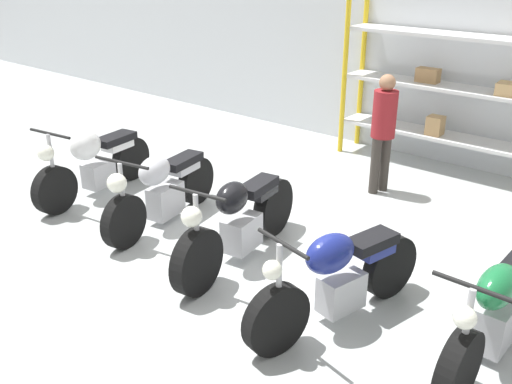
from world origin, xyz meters
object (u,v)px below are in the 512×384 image
(motorcycle_black, at_px, (239,222))
(motorcycle_blue, at_px, (338,277))
(motorcycle_silver, at_px, (162,189))
(motorcycle_green, at_px, (497,310))
(motorcycle_white, at_px, (94,162))
(shelving_rack, at_px, (455,87))
(person_browsing, at_px, (384,125))

(motorcycle_black, height_order, motorcycle_blue, motorcycle_black)
(motorcycle_silver, bearing_deg, motorcycle_black, 76.01)
(motorcycle_black, distance_m, motorcycle_blue, 1.43)
(motorcycle_silver, bearing_deg, motorcycle_green, 80.88)
(motorcycle_blue, relative_size, motorcycle_green, 0.97)
(motorcycle_white, height_order, motorcycle_blue, motorcycle_white)
(shelving_rack, height_order, motorcycle_black, shelving_rack)
(motorcycle_white, xyz_separation_m, motorcycle_silver, (1.37, -0.01, -0.02))
(motorcycle_white, relative_size, motorcycle_green, 0.97)
(motorcycle_silver, relative_size, motorcycle_green, 0.97)
(shelving_rack, distance_m, motorcycle_black, 4.18)
(motorcycle_white, distance_m, motorcycle_blue, 4.10)
(shelving_rack, relative_size, motorcycle_green, 1.59)
(motorcycle_green, relative_size, person_browsing, 1.27)
(motorcycle_silver, bearing_deg, motorcycle_blue, 72.38)
(shelving_rack, height_order, person_browsing, shelving_rack)
(shelving_rack, distance_m, motorcycle_blue, 4.47)
(shelving_rack, height_order, motorcycle_silver, shelving_rack)
(shelving_rack, distance_m, motorcycle_silver, 4.48)
(shelving_rack, bearing_deg, motorcycle_green, -62.44)
(shelving_rack, relative_size, person_browsing, 2.02)
(motorcycle_silver, height_order, motorcycle_blue, motorcycle_blue)
(motorcycle_blue, bearing_deg, motorcycle_green, 121.95)
(motorcycle_green, bearing_deg, motorcycle_silver, -87.83)
(motorcycle_white, xyz_separation_m, motorcycle_green, (5.32, 0.06, -0.04))
(motorcycle_green, bearing_deg, person_browsing, -135.01)
(motorcycle_blue, xyz_separation_m, person_browsing, (-1.16, 2.93, 0.50))
(motorcycle_silver, xyz_separation_m, motorcycle_black, (1.31, -0.09, 0.00))
(motorcycle_blue, height_order, person_browsing, person_browsing)
(motorcycle_white, xyz_separation_m, motorcycle_black, (2.67, -0.10, -0.02))
(motorcycle_blue, bearing_deg, motorcycle_black, -87.85)
(motorcycle_green, bearing_deg, motorcycle_black, -85.43)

